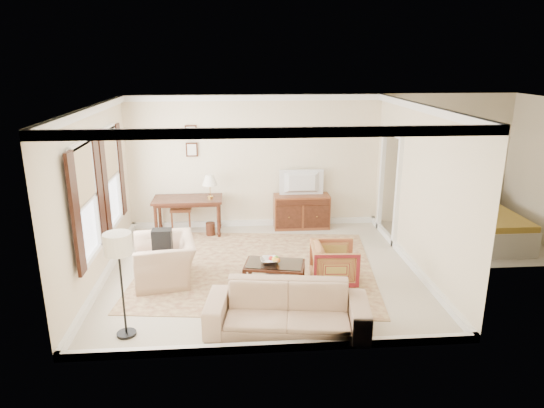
{
  "coord_description": "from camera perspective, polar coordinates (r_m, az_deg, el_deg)",
  "views": [
    {
      "loc": [
        -0.45,
        -7.89,
        3.64
      ],
      "look_at": [
        0.2,
        0.3,
        1.15
      ],
      "focal_mm": 32.0,
      "sensor_mm": 36.0,
      "label": 1
    }
  ],
  "objects": [
    {
      "name": "room_shell",
      "position": [
        7.99,
        -1.27,
        8.44
      ],
      "size": [
        5.51,
        5.01,
        2.91
      ],
      "color": "beige",
      "rests_on": "ground"
    },
    {
      "name": "window_front",
      "position": [
        7.82,
        -21.07,
        0.2
      ],
      "size": [
        0.12,
        1.56,
        1.8
      ],
      "primitive_type": null,
      "color": "#CCB284",
      "rests_on": "room_shell"
    },
    {
      "name": "book_a",
      "position": [
        8.19,
        -0.67,
        -8.26
      ],
      "size": [
        0.28,
        0.12,
        0.38
      ],
      "primitive_type": "imported",
      "rotation": [
        0.0,
        0.0,
        0.31
      ],
      "color": "brown",
      "rests_on": "coffee_table"
    },
    {
      "name": "floor_lamp",
      "position": [
        6.61,
        -17.62,
        -5.34
      ],
      "size": [
        0.37,
        0.37,
        1.48
      ],
      "color": "black",
      "rests_on": "room_shell"
    },
    {
      "name": "annex_bedroom",
      "position": [
        10.82,
        22.91,
        -2.28
      ],
      "size": [
        3.0,
        2.7,
        2.9
      ],
      "color": "beige",
      "rests_on": "ground"
    },
    {
      "name": "rug",
      "position": [
        8.82,
        -1.85,
        -7.5
      ],
      "size": [
        4.53,
        4.01,
        0.01
      ],
      "primitive_type": "cube",
      "rotation": [
        0.0,
        0.0,
        -0.12
      ],
      "color": "maroon",
      "rests_on": "room_shell"
    },
    {
      "name": "book_b",
      "position": [
        8.1,
        1.0,
        -8.59
      ],
      "size": [
        0.19,
        0.24,
        0.38
      ],
      "primitive_type": "imported",
      "rotation": [
        0.0,
        0.0,
        -0.91
      ],
      "color": "brown",
      "rests_on": "coffee_table"
    },
    {
      "name": "striped_armchair",
      "position": [
        8.18,
        7.34,
        -6.76
      ],
      "size": [
        0.74,
        0.79,
        0.76
      ],
      "primitive_type": "imported",
      "rotation": [
        0.0,
        0.0,
        1.51
      ],
      "color": "maroon",
      "rests_on": "room_shell"
    },
    {
      "name": "desk_lamp",
      "position": [
        10.28,
        -7.31,
        2.08
      ],
      "size": [
        0.32,
        0.32,
        0.5
      ],
      "primitive_type": null,
      "color": "silver",
      "rests_on": "writing_desk"
    },
    {
      "name": "doorway",
      "position": [
        10.24,
        13.6,
        1.87
      ],
      "size": [
        0.1,
        1.12,
        2.25
      ],
      "primitive_type": null,
      "color": "white",
      "rests_on": "room_shell"
    },
    {
      "name": "club_armchair",
      "position": [
        8.37,
        -12.55,
        -5.66
      ],
      "size": [
        0.92,
        1.24,
        0.99
      ],
      "primitive_type": "imported",
      "rotation": [
        0.0,
        0.0,
        -1.4
      ],
      "color": "tan",
      "rests_on": "room_shell"
    },
    {
      "name": "sideboard",
      "position": [
        10.74,
        3.48,
        -0.87
      ],
      "size": [
        1.22,
        0.47,
        0.75
      ],
      "primitive_type": "cube",
      "color": "brown",
      "rests_on": "room_shell"
    },
    {
      "name": "fruit_bowl",
      "position": [
        7.99,
        -0.32,
        -6.58
      ],
      "size": [
        0.42,
        0.42,
        0.1
      ],
      "primitive_type": "imported",
      "color": "silver",
      "rests_on": "coffee_table"
    },
    {
      "name": "tv",
      "position": [
        10.5,
        3.57,
        3.43
      ],
      "size": [
        0.92,
        0.53,
        0.12
      ],
      "primitive_type": "imported",
      "rotation": [
        0.0,
        0.0,
        3.14
      ],
      "color": "black",
      "rests_on": "sideboard"
    },
    {
      "name": "backpack",
      "position": [
        8.28,
        -12.81,
        -4.06
      ],
      "size": [
        0.35,
        0.39,
        0.4
      ],
      "primitive_type": "cube",
      "rotation": [
        0.0,
        0.0,
        -1.06
      ],
      "color": "black",
      "rests_on": "club_armchair"
    },
    {
      "name": "framed_prints",
      "position": [
        10.54,
        -9.47,
        7.35
      ],
      "size": [
        0.25,
        0.04,
        0.68
      ],
      "primitive_type": null,
      "color": "#482114",
      "rests_on": "room_shell"
    },
    {
      "name": "sofa",
      "position": [
        6.77,
        1.81,
        -11.42
      ],
      "size": [
        2.29,
        0.95,
        0.87
      ],
      "primitive_type": "imported",
      "rotation": [
        0.0,
        0.0,
        -0.14
      ],
      "color": "tan",
      "rests_on": "room_shell"
    },
    {
      "name": "desk_chair",
      "position": [
        10.81,
        -10.66,
        -0.19
      ],
      "size": [
        0.47,
        0.47,
        1.05
      ],
      "primitive_type": null,
      "rotation": [
        0.0,
        0.0,
        0.04
      ],
      "color": "brown",
      "rests_on": "room_shell"
    },
    {
      "name": "writing_desk",
      "position": [
        10.41,
        -9.87,
        0.1
      ],
      "size": [
        1.45,
        0.73,
        0.79
      ],
      "color": "#482114",
      "rests_on": "room_shell"
    },
    {
      "name": "coffee_table",
      "position": [
        8.05,
        0.28,
        -7.6
      ],
      "size": [
        1.07,
        0.76,
        0.41
      ],
      "rotation": [
        0.0,
        0.0,
        -0.21
      ],
      "color": "#482114",
      "rests_on": "room_shell"
    },
    {
      "name": "window_rear",
      "position": [
        9.31,
        -18.41,
        3.01
      ],
      "size": [
        0.12,
        1.56,
        1.8
      ],
      "primitive_type": null,
      "color": "#CCB284",
      "rests_on": "room_shell"
    }
  ]
}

